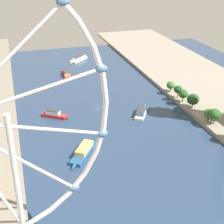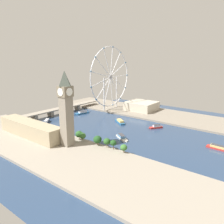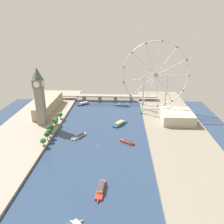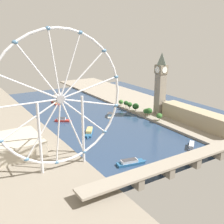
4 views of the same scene
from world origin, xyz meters
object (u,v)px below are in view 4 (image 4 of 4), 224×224
at_px(tour_boat_3, 89,132).
at_px(tour_boat_4, 131,162).
at_px(clock_tower, 161,83).
at_px(ferris_wheel, 60,100).
at_px(river_bridge, 181,162).
at_px(riverside_hall, 15,145).
at_px(tour_boat_5, 55,102).
at_px(tour_boat_0, 62,120).
at_px(tour_boat_1, 110,115).
at_px(parliament_block, 198,117).
at_px(tour_boat_2, 191,146).
at_px(tour_boat_6, 57,95).

bearing_deg(tour_boat_3, tour_boat_4, 31.78).
relative_size(clock_tower, tour_boat_3, 2.84).
height_order(clock_tower, ferris_wheel, ferris_wheel).
height_order(river_bridge, tour_boat_3, river_bridge).
bearing_deg(clock_tower, riverside_hall, 6.33).
xyz_separation_m(tour_boat_4, tour_boat_5, (-20.16, -247.94, -0.03)).
distance_m(tour_boat_0, tour_boat_1, 69.80).
distance_m(tour_boat_3, tour_boat_4, 92.02).
bearing_deg(riverside_hall, clock_tower, -173.67).
distance_m(parliament_block, tour_boat_1, 122.92).
relative_size(ferris_wheel, tour_boat_3, 3.93).
relative_size(parliament_block, tour_boat_1, 3.99).
xyz_separation_m(parliament_block, tour_boat_4, (134.61, 38.45, -10.74)).
bearing_deg(ferris_wheel, river_bridge, 147.35).
relative_size(parliament_block, tour_boat_4, 3.49).
xyz_separation_m(parliament_block, riverside_hall, (221.82, -40.03, -1.83)).
distance_m(clock_tower, tour_boat_4, 168.34).
bearing_deg(tour_boat_3, parliament_block, 101.96).
bearing_deg(tour_boat_2, parliament_block, -2.04).
height_order(clock_tower, riverside_hall, clock_tower).
bearing_deg(tour_boat_2, tour_boat_1, 57.81).
height_order(clock_tower, tour_boat_4, clock_tower).
bearing_deg(river_bridge, tour_boat_2, -147.65).
xyz_separation_m(ferris_wheel, tour_boat_6, (-100.90, -273.39, -63.92)).
xyz_separation_m(river_bridge, tour_boat_6, (-11.71, -330.53, -6.33)).
bearing_deg(tour_boat_1, riverside_hall, 143.36).
height_order(tour_boat_3, tour_boat_4, tour_boat_3).
relative_size(river_bridge, tour_boat_4, 6.46).
relative_size(ferris_wheel, tour_boat_2, 5.09).
height_order(riverside_hall, river_bridge, riverside_hall).
relative_size(tour_boat_2, tour_boat_6, 0.91).
bearing_deg(tour_boat_2, clock_tower, 27.17).
height_order(tour_boat_1, tour_boat_4, tour_boat_1).
relative_size(tour_boat_3, tour_boat_5, 0.96).
bearing_deg(tour_boat_3, tour_boat_0, -136.15).
distance_m(ferris_wheel, tour_boat_0, 152.31).
relative_size(ferris_wheel, tour_boat_1, 4.41).
distance_m(riverside_hall, tour_boat_4, 117.65).
xyz_separation_m(river_bridge, tour_boat_0, (37.94, -185.60, -6.21)).
height_order(ferris_wheel, tour_boat_4, ferris_wheel).
bearing_deg(riverside_hall, parliament_block, 169.77).
bearing_deg(riverside_hall, tour_boat_4, 138.02).
bearing_deg(riverside_hall, tour_boat_6, -120.85).
distance_m(ferris_wheel, tour_boat_6, 298.34).
height_order(tour_boat_0, tour_boat_4, tour_boat_0).
bearing_deg(riverside_hall, tour_boat_3, -171.59).
bearing_deg(tour_boat_0, clock_tower, 14.25).
height_order(parliament_block, tour_boat_3, parliament_block).
height_order(river_bridge, tour_boat_1, river_bridge).
bearing_deg(tour_boat_1, tour_boat_4, -172.35).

